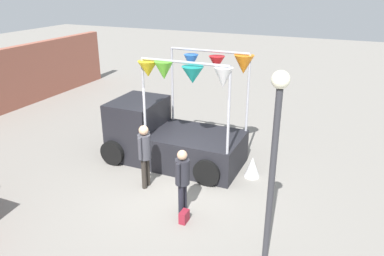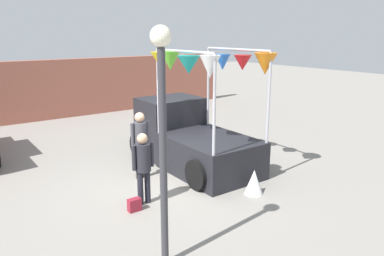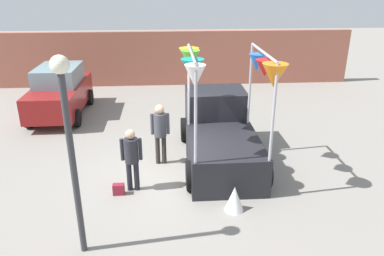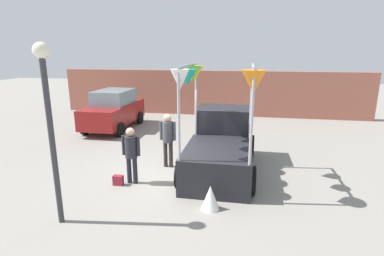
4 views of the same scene
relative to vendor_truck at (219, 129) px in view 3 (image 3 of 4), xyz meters
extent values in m
plane|color=gray|center=(-1.42, -0.93, -0.92)|extent=(60.00, 60.00, 0.00)
cube|color=black|center=(0.01, -1.00, -0.42)|extent=(1.90, 2.60, 1.00)
cube|color=black|center=(0.01, 1.00, -0.02)|extent=(1.80, 1.40, 1.80)
cube|color=#8CB2C6|center=(0.01, 1.00, 0.43)|extent=(1.76, 1.37, 0.60)
cylinder|color=black|center=(-0.94, 1.35, -0.54)|extent=(0.22, 0.76, 0.76)
cylinder|color=black|center=(0.96, 1.35, -0.54)|extent=(0.22, 0.76, 0.76)
cylinder|color=black|center=(-0.94, -1.70, -0.54)|extent=(0.22, 0.76, 0.76)
cylinder|color=black|center=(0.96, -1.70, -0.54)|extent=(0.22, 0.76, 0.76)
cylinder|color=#A5A5AD|center=(-0.86, 0.22, 1.23)|extent=(0.07, 0.07, 2.30)
cylinder|color=#A5A5AD|center=(0.88, 0.22, 1.23)|extent=(0.07, 0.07, 2.30)
cylinder|color=#A5A5AD|center=(-0.86, -2.22, 1.23)|extent=(0.07, 0.07, 2.30)
cylinder|color=#A5A5AD|center=(0.88, -2.22, 1.23)|extent=(0.07, 0.07, 2.30)
cylinder|color=#A5A5AD|center=(-0.86, -1.00, 2.38)|extent=(0.07, 2.44, 0.07)
cylinder|color=#A5A5AD|center=(0.88, -1.00, 2.38)|extent=(0.07, 2.44, 0.07)
cone|color=white|center=(-0.86, -2.05, 2.08)|extent=(0.63, 0.63, 0.50)
cone|color=orange|center=(0.88, -2.05, 2.07)|extent=(0.78, 0.78, 0.53)
cone|color=teal|center=(-0.86, -1.23, 2.08)|extent=(0.77, 0.77, 0.43)
cone|color=red|center=(0.88, -1.23, 2.04)|extent=(0.53, 0.53, 0.40)
cone|color=#66CC33|center=(-0.86, -0.42, 2.11)|extent=(0.62, 0.62, 0.47)
cone|color=blue|center=(0.88, -0.42, 2.01)|extent=(0.59, 0.59, 0.45)
cone|color=yellow|center=(-0.86, 0.05, 2.11)|extent=(0.75, 0.75, 0.42)
cube|color=maroon|center=(-5.55, 4.09, -0.15)|extent=(1.70, 4.00, 0.90)
cube|color=#72939E|center=(-5.55, 4.24, 0.63)|extent=(1.50, 2.10, 0.66)
cylinder|color=black|center=(-6.40, 5.34, -0.60)|extent=(0.18, 0.64, 0.64)
cylinder|color=black|center=(-4.70, 5.34, -0.60)|extent=(0.18, 0.64, 0.64)
cylinder|color=black|center=(-6.40, 2.84, -0.60)|extent=(0.18, 0.64, 0.64)
cylinder|color=black|center=(-4.70, 2.84, -0.60)|extent=(0.18, 0.64, 0.64)
cylinder|color=black|center=(-2.47, -1.64, -0.53)|extent=(0.13, 0.13, 0.78)
cylinder|color=black|center=(-2.29, -1.64, -0.53)|extent=(0.13, 0.13, 0.78)
cylinder|color=#26262D|center=(-2.38, -1.64, 0.17)|extent=(0.34, 0.34, 0.62)
sphere|color=tan|center=(-2.38, -1.64, 0.60)|extent=(0.23, 0.23, 0.23)
cylinder|color=#26262D|center=(-2.60, -1.64, 0.20)|extent=(0.09, 0.09, 0.56)
cylinder|color=#26262D|center=(-2.16, -1.64, 0.20)|extent=(0.09, 0.09, 0.56)
cylinder|color=#2D2823|center=(-1.78, -0.23, -0.50)|extent=(0.13, 0.13, 0.85)
cylinder|color=#2D2823|center=(-1.60, -0.23, -0.50)|extent=(0.13, 0.13, 0.85)
cylinder|color=#3F3F47|center=(-1.69, -0.23, 0.26)|extent=(0.34, 0.34, 0.67)
sphere|color=tan|center=(-1.69, -0.23, 0.72)|extent=(0.25, 0.25, 0.25)
cylinder|color=#3F3F47|center=(-1.91, -0.23, 0.29)|extent=(0.09, 0.09, 0.60)
cylinder|color=#3F3F47|center=(-1.47, -0.23, 0.29)|extent=(0.09, 0.09, 0.60)
cube|color=maroon|center=(-2.73, -1.84, -0.78)|extent=(0.28, 0.16, 0.28)
cylinder|color=#333338|center=(-3.18, -3.84, 0.84)|extent=(0.12, 0.12, 3.53)
sphere|color=#F2EDCC|center=(-3.18, -3.84, 2.77)|extent=(0.32, 0.32, 0.32)
cube|color=#9E5947|center=(-1.42, 8.31, 0.38)|extent=(18.00, 0.36, 2.60)
cone|color=white|center=(0.00, -2.70, -0.62)|extent=(0.44, 0.44, 0.60)
camera|label=1|loc=(-9.29, -4.92, 4.31)|focal=35.00mm
camera|label=2|loc=(-6.02, -8.56, 2.82)|focal=35.00mm
camera|label=3|loc=(-1.48, -9.90, 4.07)|focal=35.00mm
camera|label=4|loc=(0.74, -9.14, 2.74)|focal=28.00mm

